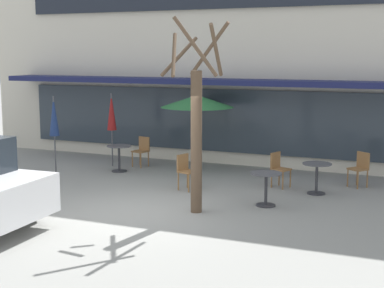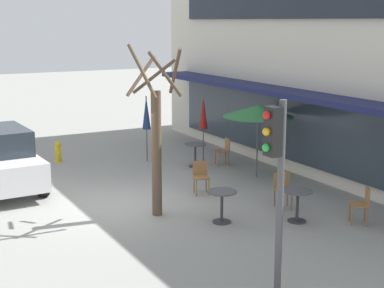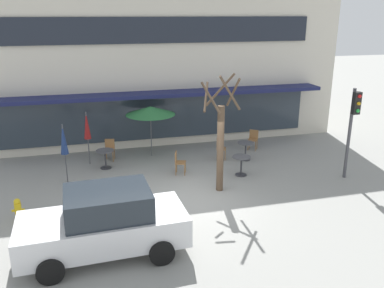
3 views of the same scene
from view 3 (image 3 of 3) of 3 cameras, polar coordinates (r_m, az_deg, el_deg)
The scene contains 16 objects.
ground_plane at distance 13.64m, azimuth -0.03°, elevation -7.89°, with size 80.00×80.00×0.00m, color gray.
building_facade at distance 22.18m, azimuth -6.66°, elevation 11.87°, with size 17.69×9.10×7.26m.
cafe_table_near_wall at distance 17.23m, azimuth 7.53°, elevation -0.57°, with size 0.70×0.70×0.76m.
cafe_table_streetside at distance 15.56m, azimuth 6.94°, elevation -2.60°, with size 0.70×0.70×0.76m.
cafe_table_by_tree at distance 16.50m, azimuth -12.09°, elevation -1.67°, with size 0.70×0.70×0.76m.
patio_umbrella_green_folded at distance 16.78m, azimuth -14.54°, elevation 2.47°, with size 0.28×0.28×2.20m.
patio_umbrella_cream_folded at distance 15.18m, azimuth -17.59°, elevation 0.57°, with size 0.28×0.28×2.20m.
patio_umbrella_corner_open at distance 17.21m, azimuth -5.87°, elevation 4.70°, with size 2.10×2.10×2.20m.
cafe_chair_0 at distance 17.41m, azimuth -11.50°, elevation -0.55°, with size 0.48×0.48×0.89m.
cafe_chair_1 at distance 17.19m, azimuth 3.88°, elevation -0.45°, with size 0.51×0.51×0.89m.
cafe_chair_2 at distance 18.60m, azimuth 8.59°, elevation 0.82°, with size 0.56×0.56×0.89m.
cafe_chair_3 at distance 15.58m, azimuth -1.90°, elevation -2.41°, with size 0.50×0.50×0.89m.
parked_sedan at distance 10.72m, azimuth -12.15°, elevation -10.71°, with size 4.27×2.15×1.76m.
street_tree at distance 13.75m, azimuth 4.00°, elevation 0.77°, with size 1.31×1.35×4.11m.
traffic_light_pole at distance 15.74m, azimuth 21.65°, elevation 3.27°, with size 0.26×0.43×3.40m.
fire_hydrant at distance 13.33m, azimuth -23.22°, elevation -8.44°, with size 0.36×0.20×0.71m.
Camera 3 is at (-3.08, -11.87, 5.96)m, focal length 38.00 mm.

